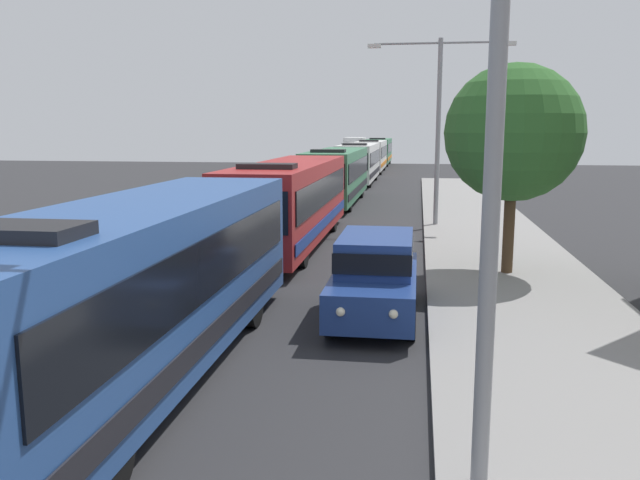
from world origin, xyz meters
name	(u,v)px	position (x,y,z in m)	size (l,w,h in m)	color
bus_lead	(140,284)	(-1.30, 9.96, 1.69)	(2.58, 11.51, 3.21)	#284C8C
bus_second_in_line	(291,200)	(-1.30, 23.11, 1.69)	(2.58, 12.42, 3.21)	maroon
bus_middle	(337,174)	(-1.30, 36.70, 1.69)	(2.58, 12.11, 3.21)	#33724C
bus_fourth_in_line	(359,162)	(-1.30, 50.60, 1.69)	(2.58, 11.64, 3.21)	silver
bus_rear	(371,155)	(-1.30, 63.83, 1.69)	(2.58, 10.91, 3.21)	silver
bus_tail_end	(379,151)	(-1.30, 76.65, 1.69)	(2.58, 11.18, 3.21)	#33724C
white_suv	(375,273)	(2.40, 14.26, 1.03)	(1.86, 4.83, 1.90)	navy
box_truck_oncoming	(354,149)	(-4.60, 80.06, 1.70)	(2.35, 6.88, 3.15)	#B7B7BC
streetlamp_near	(497,72)	(4.10, 7.11, 4.86)	(6.24, 0.28, 7.57)	gray
streetlamp_mid	(439,111)	(4.10, 28.26, 5.00)	(6.09, 0.28, 7.84)	gray
roadside_tree	(514,133)	(5.92, 18.88, 4.14)	(3.86, 3.86, 5.94)	#4C3823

